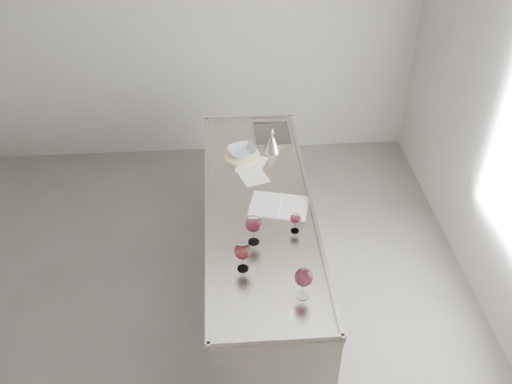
{
  "coord_description": "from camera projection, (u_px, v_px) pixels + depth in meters",
  "views": [
    {
      "loc": [
        0.25,
        -2.83,
        3.47
      ],
      "look_at": [
        0.48,
        0.35,
        1.02
      ],
      "focal_mm": 40.0,
      "sensor_mm": 36.0,
      "label": 1
    }
  ],
  "objects": [
    {
      "name": "trivet",
      "position": [
        242.0,
        155.0,
        4.52
      ],
      "size": [
        0.33,
        0.33,
        0.02
      ],
      "primitive_type": "cylinder",
      "rotation": [
        0.0,
        0.0,
        0.2
      ],
      "color": "beige",
      "rests_on": "counter"
    },
    {
      "name": "wine_glass_left",
      "position": [
        243.0,
        252.0,
        3.45
      ],
      "size": [
        0.1,
        0.1,
        0.2
      ],
      "rotation": [
        0.0,
        0.0,
        0.21
      ],
      "color": "white",
      "rests_on": "counter"
    },
    {
      "name": "wine_glass_right",
      "position": [
        304.0,
        278.0,
        3.27
      ],
      "size": [
        0.11,
        0.11,
        0.21
      ],
      "rotation": [
        0.0,
        0.0,
        -0.04
      ],
      "color": "white",
      "rests_on": "counter"
    },
    {
      "name": "loose_paper_under",
      "position": [
        252.0,
        165.0,
        4.43
      ],
      "size": [
        0.28,
        0.32,
        0.0
      ],
      "primitive_type": "cube",
      "rotation": [
        0.0,
        0.0,
        -0.4
      ],
      "color": "silver",
      "rests_on": "counter"
    },
    {
      "name": "wine_funnel",
      "position": [
        272.0,
        144.0,
        4.55
      ],
      "size": [
        0.15,
        0.15,
        0.21
      ],
      "rotation": [
        0.0,
        0.0,
        0.35
      ],
      "color": "#B2A89F",
      "rests_on": "counter"
    },
    {
      "name": "wine_glass_middle",
      "position": [
        254.0,
        224.0,
        3.64
      ],
      "size": [
        0.11,
        0.11,
        0.21
      ],
      "rotation": [
        0.0,
        0.0,
        0.06
      ],
      "color": "white",
      "rests_on": "counter"
    },
    {
      "name": "room_shell",
      "position": [
        182.0,
        181.0,
        3.49
      ],
      "size": [
        4.54,
        5.04,
        2.84
      ],
      "color": "#565451",
      "rests_on": "ground"
    },
    {
      "name": "ceramic_bowl",
      "position": [
        242.0,
        151.0,
        4.5
      ],
      "size": [
        0.28,
        0.28,
        0.05
      ],
      "primitive_type": "imported",
      "rotation": [
        0.0,
        0.0,
        0.35
      ],
      "color": "#93A6AC",
      "rests_on": "trivet"
    },
    {
      "name": "notebook",
      "position": [
        279.0,
        206.0,
        4.02
      ],
      "size": [
        0.46,
        0.37,
        0.02
      ],
      "rotation": [
        0.0,
        0.0,
        -0.25
      ],
      "color": "silver",
      "rests_on": "counter"
    },
    {
      "name": "wine_glass_small",
      "position": [
        295.0,
        219.0,
        3.75
      ],
      "size": [
        0.07,
        0.07,
        0.15
      ],
      "rotation": [
        0.0,
        0.0,
        -0.2
      ],
      "color": "white",
      "rests_on": "counter"
    },
    {
      "name": "counter",
      "position": [
        259.0,
        253.0,
        4.32
      ],
      "size": [
        0.77,
        2.42,
        0.97
      ],
      "color": "gray",
      "rests_on": "ground"
    },
    {
      "name": "loose_paper_top",
      "position": [
        252.0,
        175.0,
        4.32
      ],
      "size": [
        0.26,
        0.32,
        0.0
      ],
      "primitive_type": "cube",
      "rotation": [
        0.0,
        0.0,
        0.32
      ],
      "color": "silver",
      "rests_on": "counter"
    }
  ]
}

